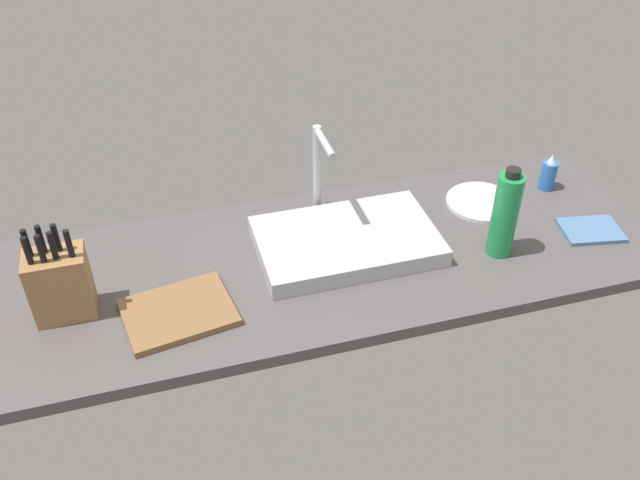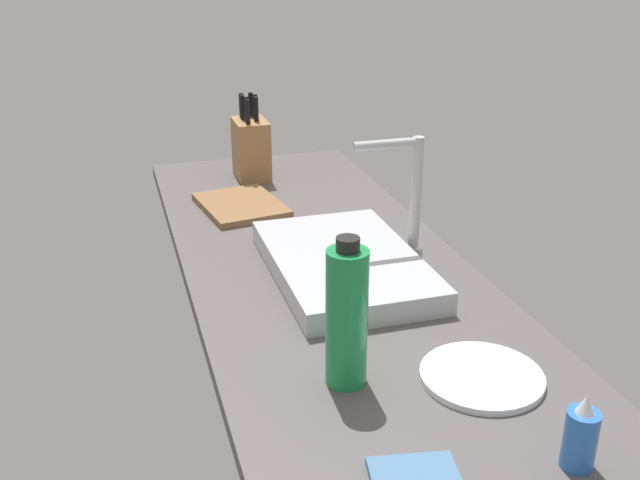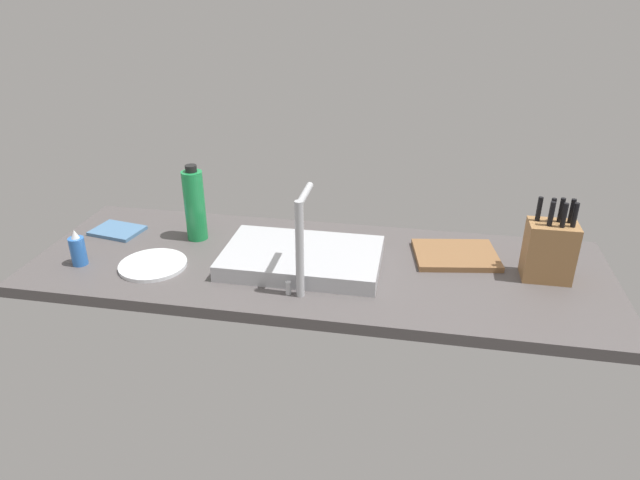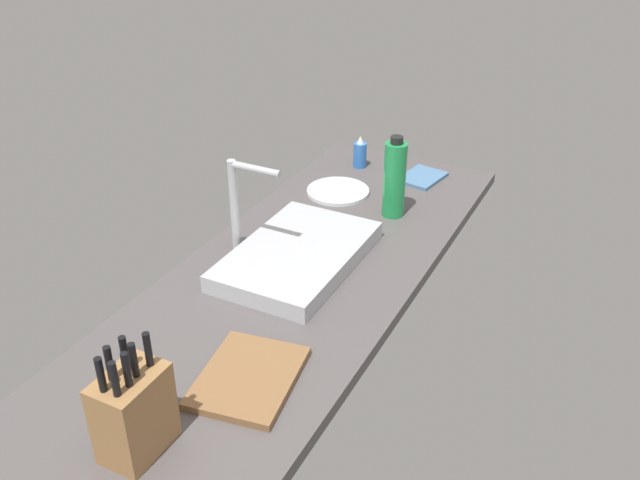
{
  "view_description": "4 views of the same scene",
  "coord_description": "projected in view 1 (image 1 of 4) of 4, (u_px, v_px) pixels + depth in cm",
  "views": [
    {
      "loc": [
        -42.97,
        -136.95,
        118.9
      ],
      "look_at": [
        -4.11,
        -1.87,
        11.2
      ],
      "focal_mm": 38.3,
      "sensor_mm": 36.0,
      "label": 1
    },
    {
      "loc": [
        141.69,
        -44.17,
        73.15
      ],
      "look_at": [
        -1.27,
        -1.51,
        9.77
      ],
      "focal_mm": 41.03,
      "sensor_mm": 36.0,
      "label": 2
    },
    {
      "loc": [
        -29.06,
        154.79,
        88.16
      ],
      "look_at": [
        -0.91,
        1.19,
        12.19
      ],
      "focal_mm": 31.93,
      "sensor_mm": 36.0,
      "label": 3
    },
    {
      "loc": [
        -136.67,
        -77.03,
        104.16
      ],
      "look_at": [
        4.38,
        -4.92,
        12.91
      ],
      "focal_mm": 38.43,
      "sensor_mm": 36.0,
      "label": 4
    }
  ],
  "objects": [
    {
      "name": "sink_basin",
      "position": [
        347.0,
        241.0,
        1.85
      ],
      "size": [
        48.4,
        30.5,
        4.98
      ],
      "primitive_type": "cube",
      "color": "#B7BABF",
      "rests_on": "countertop_slab"
    },
    {
      "name": "water_bottle",
      "position": [
        505.0,
        214.0,
        1.78
      ],
      "size": [
        6.92,
        6.92,
        26.09
      ],
      "color": "#1E8E47",
      "rests_on": "countertop_slab"
    },
    {
      "name": "dinner_plate",
      "position": [
        481.0,
        202.0,
        2.04
      ],
      "size": [
        20.84,
        20.84,
        1.2
      ],
      "primitive_type": "cylinder",
      "color": "white",
      "rests_on": "countertop_slab"
    },
    {
      "name": "countertop_slab",
      "position": [
        333.0,
        261.0,
        1.85
      ],
      "size": [
        179.5,
        62.68,
        3.5
      ],
      "primitive_type": "cube",
      "color": "#514C4C",
      "rests_on": "ground"
    },
    {
      "name": "faucet",
      "position": [
        319.0,
        167.0,
        1.88
      ],
      "size": [
        5.5,
        15.98,
        28.78
      ],
      "color": "#B7BABF",
      "rests_on": "countertop_slab"
    },
    {
      "name": "soap_bottle",
      "position": [
        548.0,
        174.0,
        2.08
      ],
      "size": [
        4.74,
        4.74,
        11.8
      ],
      "color": "blue",
      "rests_on": "countertop_slab"
    },
    {
      "name": "knife_block",
      "position": [
        60.0,
        283.0,
        1.61
      ],
      "size": [
        13.93,
        9.53,
        24.96
      ],
      "rotation": [
        0.0,
        0.0,
        0.0
      ],
      "color": "#9E7042",
      "rests_on": "countertop_slab"
    },
    {
      "name": "cutting_board",
      "position": [
        178.0,
        312.0,
        1.65
      ],
      "size": [
        28.61,
        23.77,
        1.8
      ],
      "primitive_type": "cube",
      "rotation": [
        0.0,
        0.0,
        0.16
      ],
      "color": "brown",
      "rests_on": "countertop_slab"
    },
    {
      "name": "dish_towel",
      "position": [
        591.0,
        230.0,
        1.92
      ],
      "size": [
        18.26,
        14.9,
        1.2
      ],
      "primitive_type": "cube",
      "rotation": [
        0.0,
        0.0,
        -0.17
      ],
      "color": "teal",
      "rests_on": "countertop_slab"
    }
  ]
}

